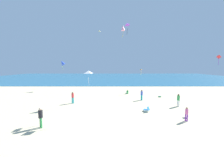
# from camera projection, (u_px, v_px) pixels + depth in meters

# --- Properties ---
(ground_plane) EXTENTS (120.00, 120.00, 0.00)m
(ground_plane) POSITION_uv_depth(u_px,v_px,m) (112.00, 99.00, 21.84)
(ground_plane) COLOR beige
(ocean_water) EXTENTS (120.00, 60.00, 0.05)m
(ocean_water) POSITION_uv_depth(u_px,v_px,m) (112.00, 77.00, 64.79)
(ocean_water) COLOR #236084
(ocean_water) RESTS_ON ground_plane
(beach_chair_near_camera) EXTENTS (0.85, 0.81, 0.59)m
(beach_chair_near_camera) POSITION_uv_depth(u_px,v_px,m) (147.00, 109.00, 15.64)
(beach_chair_near_camera) COLOR #2370B2
(beach_chair_near_camera) RESTS_ON ground_plane
(cooler_box) EXTENTS (0.50, 0.45, 0.23)m
(cooler_box) POSITION_uv_depth(u_px,v_px,m) (159.00, 96.00, 23.03)
(cooler_box) COLOR #339956
(cooler_box) RESTS_ON ground_plane
(person_0) EXTENTS (0.50, 0.50, 1.77)m
(person_0) POSITION_uv_depth(u_px,v_px,m) (40.00, 116.00, 11.45)
(person_0) COLOR green
(person_0) RESTS_ON ground_plane
(person_1) EXTENTS (0.53, 0.71, 0.80)m
(person_1) POSITION_uv_depth(u_px,v_px,m) (127.00, 92.00, 25.75)
(person_1) COLOR green
(person_1) RESTS_ON ground_plane
(person_3) EXTENTS (0.43, 0.43, 1.63)m
(person_3) POSITION_uv_depth(u_px,v_px,m) (141.00, 94.00, 20.80)
(person_3) COLOR #19ADB2
(person_3) RESTS_ON ground_plane
(person_4) EXTENTS (0.37, 0.37, 1.65)m
(person_4) POSITION_uv_depth(u_px,v_px,m) (72.00, 97.00, 19.00)
(person_4) COLOR #19ADB2
(person_4) RESTS_ON ground_plane
(person_5) EXTENTS (0.39, 0.39, 1.37)m
(person_5) POSITION_uv_depth(u_px,v_px,m) (186.00, 113.00, 12.86)
(person_5) COLOR purple
(person_5) RESTS_ON ground_plane
(person_6) EXTENTS (0.47, 0.47, 1.67)m
(person_6) POSITION_uv_depth(u_px,v_px,m) (178.00, 99.00, 17.56)
(person_6) COLOR white
(person_6) RESTS_ON ground_plane
(kite_purple) EXTENTS (0.77, 0.86, 1.43)m
(kite_purple) POSITION_uv_depth(u_px,v_px,m) (127.00, 24.00, 16.38)
(kite_purple) COLOR purple
(kite_yellow) EXTENTS (0.74, 0.70, 1.09)m
(kite_yellow) POSITION_uv_depth(u_px,v_px,m) (99.00, 31.00, 38.72)
(kite_yellow) COLOR yellow
(kite_blue) EXTENTS (1.38, 1.05, 2.22)m
(kite_blue) POSITION_uv_depth(u_px,v_px,m) (62.00, 63.00, 29.96)
(kite_blue) COLOR blue
(kite_orange) EXTENTS (0.43, 0.36, 1.19)m
(kite_orange) POSITION_uv_depth(u_px,v_px,m) (141.00, 70.00, 26.24)
(kite_orange) COLOR orange
(kite_pink) EXTENTS (0.87, 0.84, 1.91)m
(kite_pink) POSITION_uv_depth(u_px,v_px,m) (123.00, 28.00, 20.98)
(kite_pink) COLOR pink
(kite_red) EXTENTS (0.40, 0.43, 1.32)m
(kite_red) POSITION_uv_depth(u_px,v_px,m) (218.00, 57.00, 17.04)
(kite_red) COLOR red
(kite_white) EXTENTS (0.94, 0.92, 1.46)m
(kite_white) POSITION_uv_depth(u_px,v_px,m) (88.00, 72.00, 12.90)
(kite_white) COLOR white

